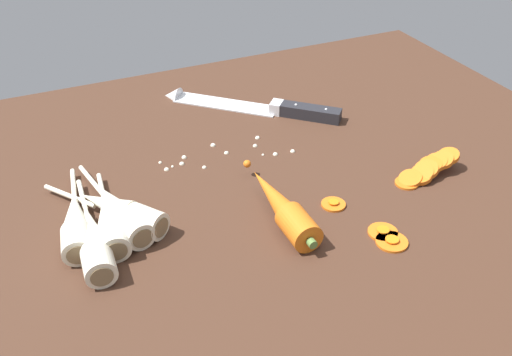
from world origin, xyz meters
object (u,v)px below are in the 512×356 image
object	(u,v)px
whole_carrot	(281,207)
parsnip_mid_left	(75,222)
carrot_slice_stray_far	(333,203)
chefs_knife	(247,105)
parsnip_back	(120,211)
parsnip_front	(121,212)
carrot_slice_stack	(427,169)
carrot_slice_stray_near	(383,231)
parsnip_outer	(93,239)
carrot_slice_stray_mid	(392,241)
parsnip_mid_right	(110,222)

from	to	relation	value
whole_carrot	parsnip_mid_left	distance (cm)	27.94
carrot_slice_stray_far	chefs_knife	bearing A→B (deg)	88.60
parsnip_back	parsnip_front	bearing A→B (deg)	-76.24
carrot_slice_stack	carrot_slice_stray_near	xyz separation A→B (cm)	(-14.05, -8.91, -0.94)
parsnip_front	whole_carrot	bearing A→B (deg)	-21.97
whole_carrot	parsnip_outer	size ratio (longest dim) A/B	0.94
parsnip_mid_left	whole_carrot	bearing A→B (deg)	-17.74
parsnip_mid_left	carrot_slice_stack	xyz separation A→B (cm)	(51.97, -8.20, -0.68)
carrot_slice_stack	carrot_slice_stray_mid	distance (cm)	17.99
carrot_slice_stray_far	carrot_slice_stack	bearing A→B (deg)	2.10
parsnip_back	parsnip_outer	size ratio (longest dim) A/B	0.96
chefs_knife	carrot_slice_stray_mid	size ratio (longest dim) A/B	6.42
parsnip_outer	carrot_slice_stack	bearing A→B (deg)	-4.08
whole_carrot	carrot_slice_stray_mid	world-z (taller)	whole_carrot
whole_carrot	carrot_slice_stray_near	world-z (taller)	whole_carrot
parsnip_outer	parsnip_front	bearing A→B (deg)	43.03
parsnip_outer	carrot_slice_stray_far	size ratio (longest dim) A/B	6.54
parsnip_front	carrot_slice_stray_mid	bearing A→B (deg)	-30.98
whole_carrot	parsnip_front	xyz separation A→B (cm)	(-20.53, 8.28, -0.12)
parsnip_front	parsnip_mid_right	world-z (taller)	same
parsnip_front	parsnip_mid_left	bearing A→B (deg)	177.83
chefs_knife	parsnip_mid_right	size ratio (longest dim) A/B	1.39
chefs_knife	parsnip_back	world-z (taller)	parsnip_back
parsnip_front	carrot_slice_stray_far	world-z (taller)	parsnip_front
parsnip_outer	carrot_slice_stray_far	world-z (taller)	parsnip_outer
carrot_slice_stray_mid	parsnip_outer	bearing A→B (deg)	158.03
parsnip_back	carrot_slice_stack	world-z (taller)	parsnip_back
parsnip_mid_left	carrot_slice_stray_mid	bearing A→B (deg)	-27.02
whole_carrot	parsnip_back	size ratio (longest dim) A/B	0.97
parsnip_front	carrot_slice_stack	world-z (taller)	parsnip_front
parsnip_mid_left	carrot_slice_stray_mid	size ratio (longest dim) A/B	5.01
parsnip_mid_left	carrot_slice_stray_far	bearing A→B (deg)	-14.15
chefs_knife	carrot_slice_stray_mid	world-z (taller)	chefs_knife
carrot_slice_stray_near	carrot_slice_stray_far	bearing A→B (deg)	109.26
parsnip_front	carrot_slice_stray_mid	size ratio (longest dim) A/B	4.37
parsnip_mid_left	parsnip_outer	size ratio (longest dim) A/B	0.93
parsnip_outer	carrot_slice_stray_far	bearing A→B (deg)	-7.17
whole_carrot	parsnip_front	bearing A→B (deg)	158.03
parsnip_mid_right	carrot_slice_stray_far	xyz separation A→B (cm)	(30.80, -6.99, -1.62)
chefs_knife	parsnip_mid_right	bearing A→B (deg)	-140.28
carrot_slice_stray_near	carrot_slice_stray_far	xyz separation A→B (cm)	(-2.90, 8.29, -0.00)
carrot_slice_stray_mid	carrot_slice_stray_far	xyz separation A→B (cm)	(-2.82, 10.47, 0.00)
parsnip_front	carrot_slice_stray_far	bearing A→B (deg)	-16.55
carrot_slice_stray_far	carrot_slice_stray_near	bearing A→B (deg)	-70.74
carrot_slice_stray_far	carrot_slice_stray_mid	bearing A→B (deg)	-74.92
parsnip_front	parsnip_mid_right	bearing A→B (deg)	-139.27
parsnip_outer	carrot_slice_stack	distance (cm)	50.69
carrot_slice_stray_mid	carrot_slice_stray_far	bearing A→B (deg)	105.08
parsnip_outer	carrot_slice_stray_far	distance (cm)	33.92
carrot_slice_stray_mid	parsnip_mid_right	bearing A→B (deg)	152.56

